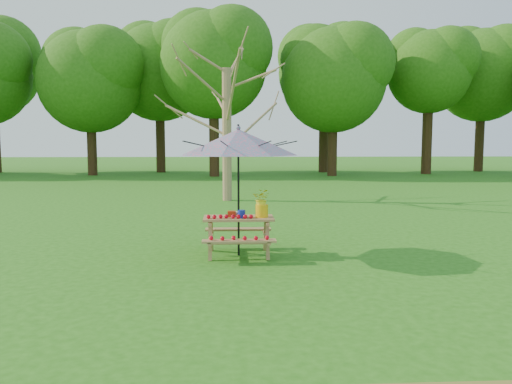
{
  "coord_description": "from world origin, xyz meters",
  "views": [
    {
      "loc": [
        4.53,
        -6.01,
        1.95
      ],
      "look_at": [
        4.95,
        2.47,
        1.1
      ],
      "focal_mm": 35.0,
      "sensor_mm": 36.0,
      "label": 1
    }
  ],
  "objects_px": {
    "patio_umbrella": "(238,142)",
    "picnic_table": "(239,237)",
    "flower_bucket": "(262,202)",
    "bare_tree": "(226,12)"
  },
  "relations": [
    {
      "from": "patio_umbrella",
      "to": "picnic_table",
      "type": "bearing_deg",
      "value": -95.19
    },
    {
      "from": "picnic_table",
      "to": "flower_bucket",
      "type": "xyz_separation_m",
      "value": [
        0.4,
        -0.04,
        0.6
      ]
    },
    {
      "from": "bare_tree",
      "to": "flower_bucket",
      "type": "distance_m",
      "value": 9.73
    },
    {
      "from": "bare_tree",
      "to": "picnic_table",
      "type": "height_order",
      "value": "bare_tree"
    },
    {
      "from": "picnic_table",
      "to": "flower_bucket",
      "type": "distance_m",
      "value": 0.72
    },
    {
      "from": "patio_umbrella",
      "to": "flower_bucket",
      "type": "relative_size",
      "value": 5.19
    },
    {
      "from": "bare_tree",
      "to": "patio_umbrella",
      "type": "bearing_deg",
      "value": -88.19
    },
    {
      "from": "picnic_table",
      "to": "flower_bucket",
      "type": "bearing_deg",
      "value": -5.67
    },
    {
      "from": "patio_umbrella",
      "to": "bare_tree",
      "type": "bearing_deg",
      "value": 91.81
    },
    {
      "from": "bare_tree",
      "to": "flower_bucket",
      "type": "xyz_separation_m",
      "value": [
        0.66,
        -8.2,
        -5.21
      ]
    }
  ]
}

